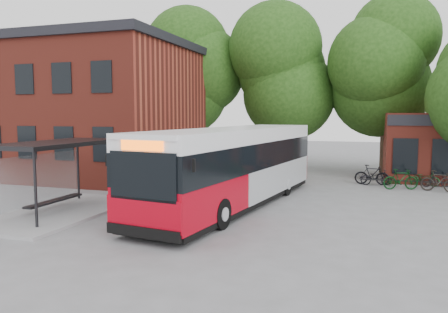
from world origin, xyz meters
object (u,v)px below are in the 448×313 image
(city_bus, at_px, (235,167))
(bicycle_4, at_px, (424,178))
(bicycle_5, at_px, (439,181))
(bus_shelter, at_px, (60,177))
(bicycle_0, at_px, (376,177))
(bicycle_1, at_px, (372,175))
(bicycle_3, at_px, (401,179))
(bicycle_6, at_px, (436,180))

(city_bus, relative_size, bicycle_4, 8.12)
(city_bus, bearing_deg, bicycle_5, 43.73)
(bus_shelter, distance_m, bicycle_0, 16.52)
(bicycle_0, bearing_deg, city_bus, 128.36)
(bicycle_0, xyz_separation_m, bicycle_5, (2.99, -1.30, 0.10))
(bicycle_1, xyz_separation_m, bicycle_3, (1.42, -1.21, -0.01))
(bicycle_4, relative_size, bicycle_5, 0.90)
(bicycle_5, bearing_deg, bicycle_0, 87.18)
(city_bus, xyz_separation_m, bicycle_3, (7.08, 6.53, -1.13))
(bicycle_1, relative_size, bicycle_4, 1.14)
(bicycle_3, bearing_deg, city_bus, 116.14)
(bicycle_0, relative_size, bicycle_6, 1.11)
(bicycle_0, xyz_separation_m, bicycle_1, (-0.23, 0.07, 0.11))
(bus_shelter, bearing_deg, bicycle_1, 44.03)
(bicycle_1, distance_m, bicycle_3, 1.86)
(bus_shelter, xyz_separation_m, city_bus, (6.11, 3.64, 0.22))
(bicycle_6, bearing_deg, bicycle_0, 82.60)
(bicycle_4, bearing_deg, bicycle_6, -89.21)
(city_bus, relative_size, bicycle_1, 7.09)
(bus_shelter, xyz_separation_m, bicycle_0, (12.00, 11.31, -1.01))
(bus_shelter, distance_m, city_bus, 7.12)
(bicycle_5, distance_m, bicycle_6, 1.65)
(bus_shelter, height_order, bicycle_6, bus_shelter)
(bicycle_0, relative_size, bicycle_5, 0.93)
(bicycle_4, height_order, bicycle_5, bicycle_5)
(city_bus, height_order, bicycle_3, city_bus)
(bicycle_0, height_order, bicycle_3, bicycle_3)
(bicycle_0, relative_size, bicycle_1, 0.91)
(city_bus, distance_m, bicycle_5, 10.98)
(bicycle_6, bearing_deg, bicycle_4, 56.57)
(bicycle_1, height_order, bicycle_4, bicycle_1)
(bicycle_3, bearing_deg, bicycle_5, -111.75)
(bicycle_3, relative_size, bicycle_4, 1.12)
(bicycle_1, distance_m, bicycle_5, 3.50)
(bicycle_0, distance_m, bicycle_5, 3.26)
(bicycle_1, relative_size, bicycle_6, 1.22)
(bus_shelter, height_order, bicycle_4, bus_shelter)
(bus_shelter, relative_size, bicycle_1, 3.77)
(bus_shelter, xyz_separation_m, bicycle_6, (15.07, 11.65, -1.05))
(bus_shelter, bearing_deg, city_bus, 30.78)
(bicycle_0, xyz_separation_m, bicycle_3, (1.19, -1.13, 0.10))
(bicycle_1, bearing_deg, city_bus, 146.77)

